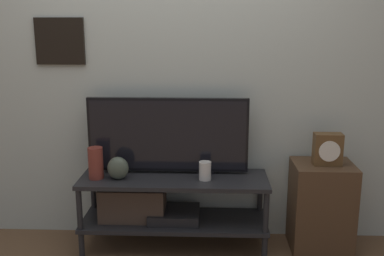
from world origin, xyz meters
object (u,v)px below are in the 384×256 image
at_px(television, 168,135).
at_px(candle_jar, 205,171).
at_px(vase_urn_stoneware, 118,168).
at_px(vase_tall_ceramic, 96,163).
at_px(mantel_clock, 328,149).

distance_m(television, candle_jar, 0.37).
relative_size(vase_urn_stoneware, vase_tall_ceramic, 0.72).
relative_size(vase_tall_ceramic, mantel_clock, 1.00).
distance_m(television, vase_urn_stoneware, 0.42).
bearing_deg(candle_jar, vase_urn_stoneware, -178.53).
bearing_deg(vase_tall_ceramic, candle_jar, 0.16).
distance_m(vase_urn_stoneware, mantel_clock, 1.46).
xyz_separation_m(candle_jar, mantel_clock, (0.85, 0.05, 0.15)).
bearing_deg(vase_tall_ceramic, mantel_clock, 1.94).
height_order(candle_jar, mantel_clock, mantel_clock).
relative_size(television, vase_urn_stoneware, 7.09).
relative_size(vase_urn_stoneware, mantel_clock, 0.73).
xyz_separation_m(vase_tall_ceramic, mantel_clock, (1.61, 0.05, 0.10)).
bearing_deg(television, vase_tall_ceramic, -164.88).
bearing_deg(vase_tall_ceramic, vase_urn_stoneware, -4.84).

